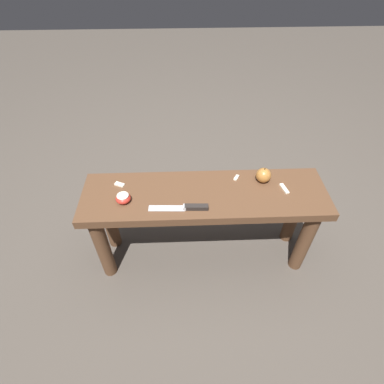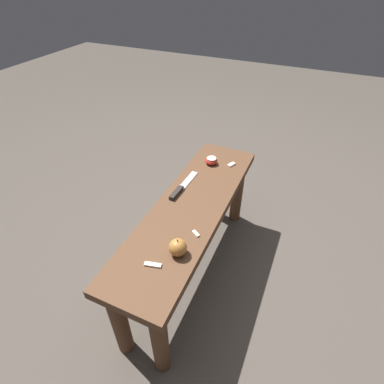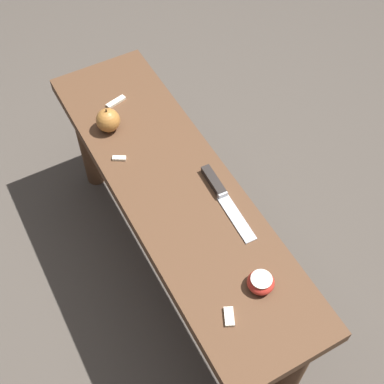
{
  "view_description": "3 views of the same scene",
  "coord_description": "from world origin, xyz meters",
  "px_view_note": "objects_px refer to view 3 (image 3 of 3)",
  "views": [
    {
      "loc": [
        0.09,
        0.94,
        1.4
      ],
      "look_at": [
        0.06,
        0.02,
        0.49
      ],
      "focal_mm": 28.0,
      "sensor_mm": 36.0,
      "label": 1
    },
    {
      "loc": [
        -0.92,
        -0.42,
        1.36
      ],
      "look_at": [
        0.06,
        0.02,
        0.49
      ],
      "focal_mm": 28.0,
      "sensor_mm": 36.0,
      "label": 2
    },
    {
      "loc": [
        0.76,
        -0.37,
        1.6
      ],
      "look_at": [
        0.06,
        0.02,
        0.49
      ],
      "focal_mm": 50.0,
      "sensor_mm": 36.0,
      "label": 3
    }
  ],
  "objects_px": {
    "knife": "(220,192)",
    "apple_cut": "(261,282)",
    "wooden_bench": "(176,208)",
    "apple_whole": "(108,120)"
  },
  "relations": [
    {
      "from": "wooden_bench",
      "to": "apple_cut",
      "type": "xyz_separation_m",
      "value": [
        0.35,
        0.04,
        0.12
      ]
    },
    {
      "from": "knife",
      "to": "apple_cut",
      "type": "bearing_deg",
      "value": -8.75
    },
    {
      "from": "wooden_bench",
      "to": "apple_cut",
      "type": "height_order",
      "value": "apple_cut"
    },
    {
      "from": "wooden_bench",
      "to": "apple_whole",
      "type": "height_order",
      "value": "apple_whole"
    },
    {
      "from": "wooden_bench",
      "to": "knife",
      "type": "bearing_deg",
      "value": 48.83
    },
    {
      "from": "apple_whole",
      "to": "knife",
      "type": "bearing_deg",
      "value": 24.65
    },
    {
      "from": "knife",
      "to": "apple_whole",
      "type": "relative_size",
      "value": 3.26
    },
    {
      "from": "knife",
      "to": "apple_cut",
      "type": "relative_size",
      "value": 3.94
    },
    {
      "from": "knife",
      "to": "wooden_bench",
      "type": "bearing_deg",
      "value": -128.79
    },
    {
      "from": "wooden_bench",
      "to": "knife",
      "type": "height_order",
      "value": "knife"
    }
  ]
}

